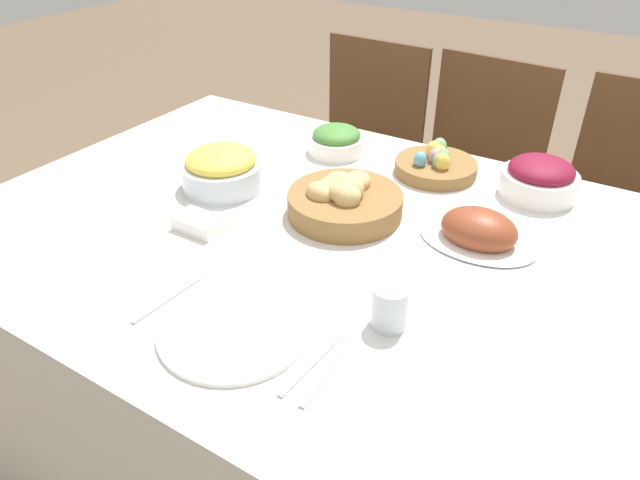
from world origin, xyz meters
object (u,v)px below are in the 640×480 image
dinner_plate (234,328)px  knife (311,364)px  fork (168,299)px  butter_dish (199,223)px  drinking_cup (390,306)px  chair_far_center (467,185)px  chair_far_left (358,157)px  bread_basket (344,200)px  egg_basket (436,164)px  ham_platter (479,231)px  pineapple_bowl (222,169)px  green_salad_bowl (336,140)px  beet_salad_bowl (540,178)px  chair_far_right (622,224)px  spoon (327,371)px

dinner_plate → knife: bearing=0.0°
dinner_plate → fork: (-0.16, 0.00, -0.00)m
dinner_plate → butter_dish: 0.36m
drinking_cup → chair_far_center: bearing=100.6°
chair_far_left → bread_basket: size_ratio=3.47×
bread_basket → egg_basket: 0.33m
ham_platter → pineapple_bowl: (-0.64, -0.09, 0.02)m
chair_far_center → pineapple_bowl: size_ratio=4.50×
butter_dish → bread_basket: bearing=43.4°
chair_far_center → chair_far_left: size_ratio=1.00×
pineapple_bowl → green_salad_bowl: bearing=67.5°
dinner_plate → pineapple_bowl: bearing=131.9°
chair_far_left → drinking_cup: (0.65, -1.10, 0.30)m
pineapple_bowl → green_salad_bowl: size_ratio=1.30×
bread_basket → fork: (-0.12, -0.45, -0.04)m
chair_far_center → green_salad_bowl: bearing=-110.0°
beet_salad_bowl → pineapple_bowl: bearing=-151.5°
chair_far_right → knife: chair_far_right is taller
beet_salad_bowl → butter_dish: (-0.60, -0.56, -0.03)m
dinner_plate → drinking_cup: 0.27m
pineapple_bowl → knife: (0.53, -0.41, -0.05)m
bread_basket → butter_dish: bearing=-136.6°
chair_far_right → drinking_cup: (-0.30, -1.10, 0.30)m
egg_basket → knife: (0.10, -0.77, -0.02)m
chair_far_right → ham_platter: (-0.26, -0.76, 0.29)m
green_salad_bowl → beet_salad_bowl: beet_salad_bowl is taller
pineapple_bowl → spoon: pineapple_bowl is taller
dinner_plate → chair_far_right: bearing=67.3°
knife → drinking_cup: (0.06, 0.16, 0.04)m
pineapple_bowl → butter_dish: pineapple_bowl is taller
pineapple_bowl → chair_far_right: bearing=43.4°
egg_basket → pineapple_bowl: (-0.43, -0.36, 0.02)m
chair_far_left → fork: bearing=-75.4°
ham_platter → spoon: ham_platter is taller
egg_basket → green_salad_bowl: size_ratio=1.35×
green_salad_bowl → fork: green_salad_bowl is taller
knife → drinking_cup: 0.17m
pineapple_bowl → spoon: (0.56, -0.41, -0.05)m
drinking_cup → chair_far_left: bearing=120.7°
chair_far_left → chair_far_right: 0.95m
green_salad_bowl → drinking_cup: size_ratio=1.93×
ham_platter → green_salad_bowl: bearing=153.8°
spoon → beet_salad_bowl: bearing=76.9°
beet_salad_bowl → drinking_cup: (-0.10, -0.63, -0.01)m
chair_far_left → pineapple_bowl: 0.90m
chair_far_right → butter_dish: bearing=-124.9°
butter_dish → ham_platter: bearing=26.8°
ham_platter → drinking_cup: 0.34m
ham_platter → pineapple_bowl: size_ratio=1.23×
green_salad_bowl → drinking_cup: drinking_cup is taller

